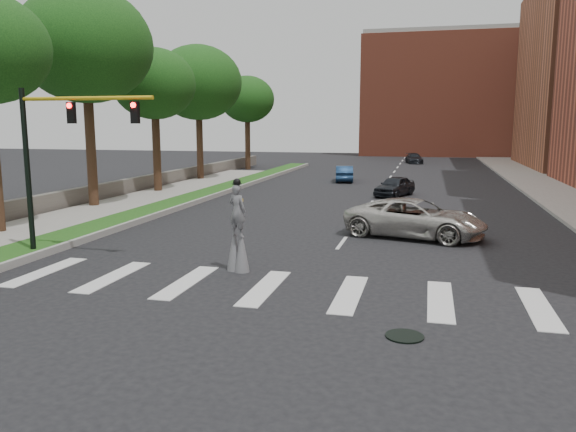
% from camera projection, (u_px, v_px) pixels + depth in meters
% --- Properties ---
extents(ground_plane, '(160.00, 160.00, 0.00)m').
position_uv_depth(ground_plane, '(299.00, 301.00, 15.74)').
color(ground_plane, black).
rests_on(ground_plane, ground).
extents(grass_median, '(2.00, 60.00, 0.25)m').
position_uv_depth(grass_median, '(199.00, 196.00, 37.62)').
color(grass_median, '#1D4C15').
rests_on(grass_median, ground).
extents(median_curb, '(0.20, 60.00, 0.28)m').
position_uv_depth(median_curb, '(213.00, 196.00, 37.36)').
color(median_curb, '#959690').
rests_on(median_curb, ground).
extents(sidewalk_left, '(4.00, 60.00, 0.18)m').
position_uv_depth(sidewalk_left, '(67.00, 219.00, 28.77)').
color(sidewalk_left, gray).
rests_on(sidewalk_left, ground).
extents(sidewalk_right, '(5.00, 90.00, 0.18)m').
position_uv_depth(sidewalk_right, '(571.00, 198.00, 36.66)').
color(sidewalk_right, gray).
rests_on(sidewalk_right, ground).
extents(stone_wall, '(0.50, 56.00, 1.10)m').
position_uv_depth(stone_wall, '(139.00, 184.00, 40.78)').
color(stone_wall, '#5A544D').
rests_on(stone_wall, ground).
extents(manhole, '(0.90, 0.90, 0.04)m').
position_uv_depth(manhole, '(405.00, 336.00, 13.11)').
color(manhole, black).
rests_on(manhole, ground).
extents(building_backdrop, '(26.00, 14.00, 18.00)m').
position_uv_depth(building_backdrop, '(448.00, 97.00, 87.49)').
color(building_backdrop, '#A64A34').
rests_on(building_backdrop, ground).
extents(traffic_signal, '(5.30, 0.23, 6.20)m').
position_uv_depth(traffic_signal, '(54.00, 145.00, 20.28)').
color(traffic_signal, black).
rests_on(traffic_signal, ground).
extents(stilt_performer, '(0.82, 0.63, 3.14)m').
position_uv_depth(stilt_performer, '(238.00, 234.00, 18.76)').
color(stilt_performer, '#362215').
rests_on(stilt_performer, ground).
extents(suv_crossing, '(6.53, 4.17, 1.68)m').
position_uv_depth(suv_crossing, '(415.00, 218.00, 24.49)').
color(suv_crossing, '#BCB9B1').
rests_on(suv_crossing, ground).
extents(car_near, '(2.94, 4.35, 1.38)m').
position_uv_depth(car_near, '(395.00, 186.00, 38.31)').
color(car_near, black).
rests_on(car_near, ground).
extents(car_mid, '(2.07, 4.27, 1.35)m').
position_uv_depth(car_mid, '(344.00, 174.00, 48.04)').
color(car_mid, navy).
rests_on(car_mid, ground).
extents(car_far, '(2.54, 4.48, 1.22)m').
position_uv_depth(car_far, '(414.00, 158.00, 69.91)').
color(car_far, black).
rests_on(car_far, ground).
extents(tree_2, '(7.58, 7.58, 12.49)m').
position_uv_depth(tree_2, '(85.00, 46.00, 31.60)').
color(tree_2, '#362215').
rests_on(tree_2, ground).
extents(tree_3, '(5.80, 5.80, 10.12)m').
position_uv_depth(tree_3, '(154.00, 84.00, 39.05)').
color(tree_3, '#362215').
rests_on(tree_3, ground).
extents(tree_4, '(7.43, 7.43, 11.51)m').
position_uv_depth(tree_4, '(198.00, 83.00, 47.66)').
color(tree_4, '#362215').
rests_on(tree_4, ground).
extents(tree_5, '(5.78, 5.78, 9.93)m').
position_uv_depth(tree_5, '(247.00, 100.00, 59.65)').
color(tree_5, '#362215').
rests_on(tree_5, ground).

